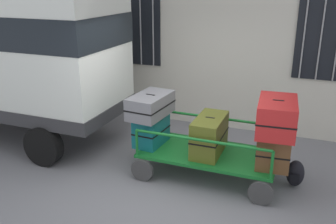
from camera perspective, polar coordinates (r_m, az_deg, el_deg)
The scene contains 11 objects.
ground_plane at distance 6.03m, azimuth -0.49°, elevation -10.88°, with size 40.00×40.00×0.00m, color slate.
building_wall at distance 7.97m, azimuth 7.55°, elevation 15.37°, with size 12.00×0.38×5.00m.
van at distance 8.05m, azimuth -24.09°, elevation 8.51°, with size 4.82×1.93×2.85m.
luggage_cart at distance 6.14m, azimuth 6.22°, elevation -6.73°, with size 2.24×1.18×0.42m.
cart_railing at distance 5.96m, azimuth 6.37°, elevation -3.02°, with size 2.13×1.05×0.44m.
suitcase_left_bottom at distance 6.29m, azimuth -2.58°, elevation -2.74°, with size 0.46×0.69×0.51m.
suitcase_left_middle at distance 6.13m, azimuth -2.68°, elevation 1.04°, with size 0.58×0.92×0.37m.
suitcase_midleft_bottom at distance 6.00m, azimuth 6.38°, elevation -3.53°, with size 0.44×0.88×0.60m.
suitcase_center_bottom at distance 5.83m, azimuth 15.86°, elevation -5.34°, with size 0.54×0.75×0.51m.
suitcase_center_middle at distance 5.67m, azimuth 16.35°, elevation -0.63°, with size 0.63×0.97×0.49m.
backpack at distance 6.18m, azimuth 18.94°, elevation -8.93°, with size 0.27×0.22×0.44m.
Camera 1 is at (1.95, -4.82, 3.05)m, focal length 39.72 mm.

